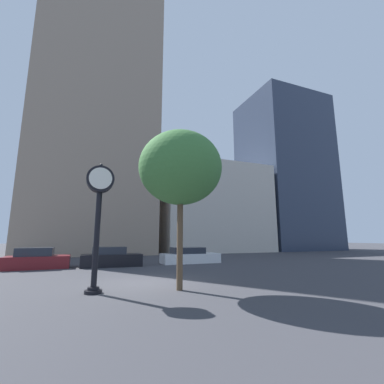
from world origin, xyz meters
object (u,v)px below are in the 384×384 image
(car_maroon, at_px, (37,260))
(car_white, at_px, (190,256))
(bare_tree, at_px, (180,168))
(street_clock, at_px, (99,200))
(car_black, at_px, (111,258))

(car_maroon, distance_m, car_white, 10.71)
(car_maroon, relative_size, bare_tree, 0.61)
(car_maroon, bearing_deg, street_clock, -72.07)
(bare_tree, bearing_deg, car_maroon, 122.27)
(street_clock, xyz_separation_m, car_black, (1.32, 9.12, -2.82))
(street_clock, xyz_separation_m, car_white, (7.37, 9.32, -2.88))
(car_maroon, xyz_separation_m, car_black, (4.65, -0.44, 0.01))
(car_maroon, distance_m, bare_tree, 12.78)
(street_clock, bearing_deg, car_white, 51.65)
(street_clock, height_order, car_white, street_clock)
(car_maroon, relative_size, car_black, 0.94)
(car_maroon, height_order, car_white, car_maroon)
(car_white, bearing_deg, car_maroon, 178.91)
(car_black, relative_size, bare_tree, 0.65)
(street_clock, xyz_separation_m, car_maroon, (-3.34, 9.57, -2.83))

